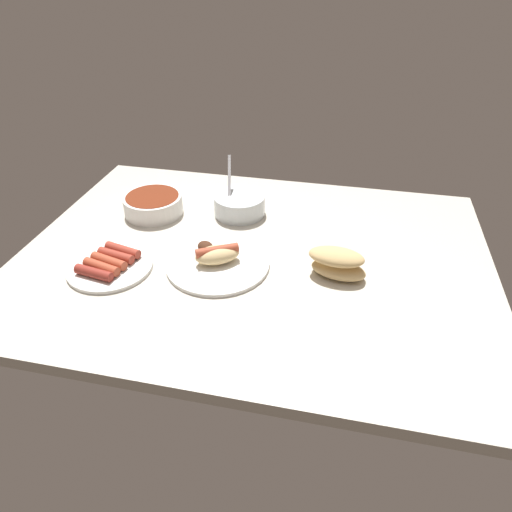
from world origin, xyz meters
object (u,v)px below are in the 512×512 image
Objects in this scene: bowl_chili at (153,204)px; bread_stack at (337,263)px; bowl_coleslaw at (239,204)px; plate_sausages at (110,265)px; plate_hotdog_assembled at (217,260)px.

bread_stack is at bearing 160.34° from bowl_chili.
bread_stack is 38.94cm from bowl_coleslaw.
bowl_chili is 28.65cm from plate_sausages.
bowl_coleslaw is at bearing -39.31° from bread_stack.
bowl_coleslaw is at bearing -88.21° from plate_hotdog_assembled.
bowl_coleslaw is (-24.66, -33.59, 2.10)cm from plate_sausages.
bowl_coleslaw is at bearing -168.64° from bowl_chili.
bread_stack is (-55.04, 19.67, 0.56)cm from bowl_chili.
bowl_coleslaw reaches higher than bread_stack.
bread_stack is 29.43cm from plate_hotdog_assembled.
plate_sausages is at bearing 53.72° from bowl_coleslaw.
plate_hotdog_assembled is at bearing 140.07° from bowl_chili.
plate_hotdog_assembled is at bearing -164.55° from plate_sausages.
bowl_chili is at bearing -89.51° from plate_sausages.
bread_stack reaches higher than bowl_chili.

